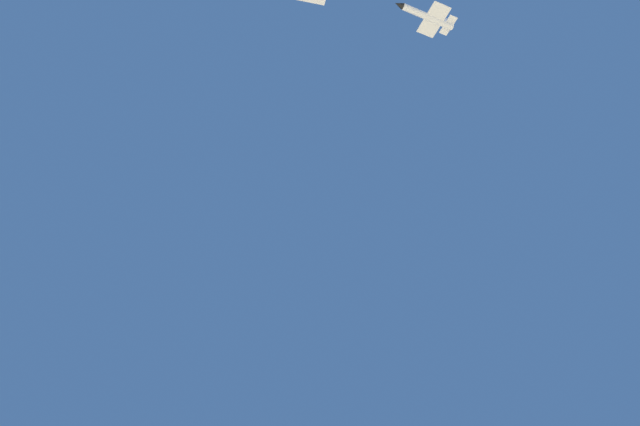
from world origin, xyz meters
The scene contains 1 object.
chase_jet_lead centered at (-14.74, 60.78, 115.57)m, with size 15.29×8.90×4.00m.
Camera 1 is at (16.86, 117.50, 1.56)m, focal length 29.86 mm.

